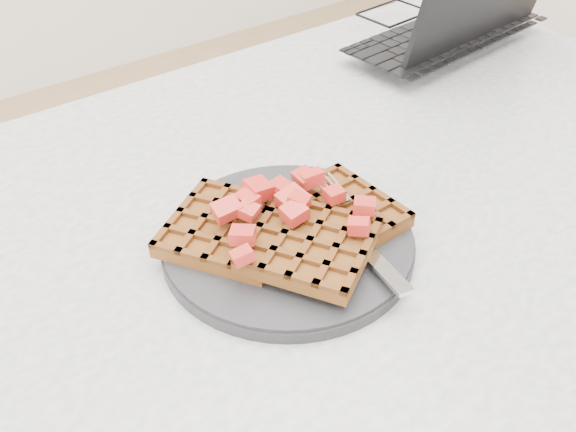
{
  "coord_description": "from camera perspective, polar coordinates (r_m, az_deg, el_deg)",
  "views": [
    {
      "loc": [
        -0.38,
        -0.4,
        1.17
      ],
      "look_at": [
        -0.08,
        -0.02,
        0.79
      ],
      "focal_mm": 40.0,
      "sensor_mm": 36.0,
      "label": 1
    }
  ],
  "objects": [
    {
      "name": "fork",
      "position": [
        0.63,
        5.78,
        -1.39
      ],
      "size": [
        0.06,
        0.18,
        0.02
      ],
      "primitive_type": null,
      "rotation": [
        0.0,
        0.0,
        -0.23
      ],
      "color": "silver",
      "rests_on": "plate"
    },
    {
      "name": "waffles",
      "position": [
        0.62,
        0.23,
        -1.08
      ],
      "size": [
        0.23,
        0.23,
        0.03
      ],
      "color": "brown",
      "rests_on": "plate"
    },
    {
      "name": "strawberry_pile",
      "position": [
        0.61,
        -0.0,
        1.03
      ],
      "size": [
        0.15,
        0.15,
        0.02
      ],
      "primitive_type": null,
      "color": "#9F0703",
      "rests_on": "waffles"
    },
    {
      "name": "table",
      "position": [
        0.77,
        4.12,
        -5.91
      ],
      "size": [
        1.2,
        0.8,
        0.75
      ],
      "color": "#BCBCBA",
      "rests_on": "ground"
    },
    {
      "name": "plate",
      "position": [
        0.64,
        -0.0,
        -2.25
      ],
      "size": [
        0.25,
        0.25,
        0.02
      ],
      "primitive_type": "cylinder",
      "color": "black",
      "rests_on": "table"
    },
    {
      "name": "laptop",
      "position": [
        1.08,
        12.94,
        16.6
      ],
      "size": [
        0.36,
        0.27,
        0.23
      ],
      "rotation": [
        0.0,
        0.0,
        3.21
      ],
      "color": "black",
      "rests_on": "table"
    }
  ]
}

